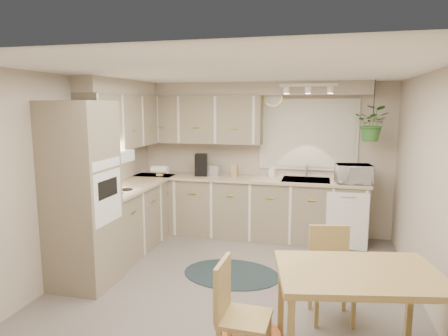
# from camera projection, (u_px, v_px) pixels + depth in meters

# --- Properties ---
(floor) EXTENTS (4.20, 4.20, 0.00)m
(floor) POSITION_uv_depth(u_px,v_px,m) (235.00, 285.00, 4.59)
(floor) COLOR slate
(floor) RESTS_ON ground
(ceiling) EXTENTS (4.20, 4.20, 0.00)m
(ceiling) POSITION_uv_depth(u_px,v_px,m) (236.00, 72.00, 4.21)
(ceiling) COLOR white
(ceiling) RESTS_ON wall_back
(wall_back) EXTENTS (4.00, 0.04, 2.40)m
(wall_back) POSITION_uv_depth(u_px,v_px,m) (263.00, 159.00, 6.41)
(wall_back) COLOR #B2A593
(wall_back) RESTS_ON floor
(wall_front) EXTENTS (4.00, 0.04, 2.40)m
(wall_front) POSITION_uv_depth(u_px,v_px,m) (161.00, 249.00, 2.39)
(wall_front) COLOR #B2A593
(wall_front) RESTS_ON floor
(wall_left) EXTENTS (0.04, 4.20, 2.40)m
(wall_left) POSITION_uv_depth(u_px,v_px,m) (75.00, 176.00, 4.87)
(wall_left) COLOR #B2A593
(wall_left) RESTS_ON floor
(wall_right) EXTENTS (0.04, 4.20, 2.40)m
(wall_right) POSITION_uv_depth(u_px,v_px,m) (433.00, 192.00, 3.93)
(wall_right) COLOR #B2A593
(wall_right) RESTS_ON floor
(base_cab_left) EXTENTS (0.60, 1.85, 0.90)m
(base_cab_left) POSITION_uv_depth(u_px,v_px,m) (133.00, 217.00, 5.76)
(base_cab_left) COLOR gray
(base_cab_left) RESTS_ON floor
(base_cab_back) EXTENTS (3.60, 0.60, 0.90)m
(base_cab_back) POSITION_uv_depth(u_px,v_px,m) (247.00, 208.00, 6.29)
(base_cab_back) COLOR gray
(base_cab_back) RESTS_ON floor
(counter_left) EXTENTS (0.64, 1.89, 0.04)m
(counter_left) POSITION_uv_depth(u_px,v_px,m) (132.00, 185.00, 5.68)
(counter_left) COLOR tan
(counter_left) RESTS_ON base_cab_left
(counter_back) EXTENTS (3.64, 0.64, 0.04)m
(counter_back) POSITION_uv_depth(u_px,v_px,m) (247.00, 179.00, 6.21)
(counter_back) COLOR tan
(counter_back) RESTS_ON base_cab_back
(oven_stack) EXTENTS (0.65, 0.65, 2.10)m
(oven_stack) POSITION_uv_depth(u_px,v_px,m) (82.00, 196.00, 4.46)
(oven_stack) COLOR gray
(oven_stack) RESTS_ON floor
(wall_oven_face) EXTENTS (0.02, 0.56, 0.58)m
(wall_oven_face) POSITION_uv_depth(u_px,v_px,m) (108.00, 197.00, 4.38)
(wall_oven_face) COLOR silver
(wall_oven_face) RESTS_ON oven_stack
(upper_cab_left) EXTENTS (0.35, 2.00, 0.75)m
(upper_cab_left) POSITION_uv_depth(u_px,v_px,m) (125.00, 121.00, 5.69)
(upper_cab_left) COLOR gray
(upper_cab_left) RESTS_ON wall_left
(upper_cab_back) EXTENTS (2.00, 0.35, 0.75)m
(upper_cab_back) POSITION_uv_depth(u_px,v_px,m) (200.00, 120.00, 6.39)
(upper_cab_back) COLOR gray
(upper_cab_back) RESTS_ON wall_back
(soffit_left) EXTENTS (0.30, 2.00, 0.20)m
(soffit_left) POSITION_uv_depth(u_px,v_px,m) (123.00, 87.00, 5.63)
(soffit_left) COLOR #B2A593
(soffit_left) RESTS_ON wall_left
(soffit_back) EXTENTS (3.60, 0.30, 0.20)m
(soffit_back) POSITION_uv_depth(u_px,v_px,m) (250.00, 89.00, 6.15)
(soffit_back) COLOR #B2A593
(soffit_back) RESTS_ON wall_back
(cooktop) EXTENTS (0.52, 0.58, 0.02)m
(cooktop) POSITION_uv_depth(u_px,v_px,m) (112.00, 192.00, 5.12)
(cooktop) COLOR silver
(cooktop) RESTS_ON counter_left
(range_hood) EXTENTS (0.40, 0.60, 0.14)m
(range_hood) POSITION_uv_depth(u_px,v_px,m) (109.00, 157.00, 5.06)
(range_hood) COLOR silver
(range_hood) RESTS_ON upper_cab_left
(window_blinds) EXTENTS (1.40, 0.02, 1.00)m
(window_blinds) POSITION_uv_depth(u_px,v_px,m) (308.00, 135.00, 6.16)
(window_blinds) COLOR silver
(window_blinds) RESTS_ON wall_back
(window_frame) EXTENTS (1.50, 0.02, 1.10)m
(window_frame) POSITION_uv_depth(u_px,v_px,m) (308.00, 135.00, 6.17)
(window_frame) COLOR beige
(window_frame) RESTS_ON wall_back
(sink) EXTENTS (0.70, 0.48, 0.10)m
(sink) POSITION_uv_depth(u_px,v_px,m) (306.00, 182.00, 6.01)
(sink) COLOR #9C9FA3
(sink) RESTS_ON counter_back
(dishwasher_front) EXTENTS (0.58, 0.02, 0.83)m
(dishwasher_front) POSITION_uv_depth(u_px,v_px,m) (347.00, 221.00, 5.64)
(dishwasher_front) COLOR silver
(dishwasher_front) RESTS_ON base_cab_back
(track_light_bar) EXTENTS (0.80, 0.04, 0.04)m
(track_light_bar) POSITION_uv_depth(u_px,v_px,m) (308.00, 85.00, 5.55)
(track_light_bar) COLOR silver
(track_light_bar) RESTS_ON ceiling
(wall_clock) EXTENTS (0.30, 0.03, 0.30)m
(wall_clock) POSITION_uv_depth(u_px,v_px,m) (273.00, 97.00, 6.20)
(wall_clock) COLOR #E8CF52
(wall_clock) RESTS_ON wall_back
(dining_table) EXTENTS (1.38, 1.05, 0.78)m
(dining_table) POSITION_uv_depth(u_px,v_px,m) (356.00, 317.00, 3.15)
(dining_table) COLOR tan
(dining_table) RESTS_ON floor
(chair_left) EXTENTS (0.42, 0.42, 0.86)m
(chair_left) POSITION_uv_depth(u_px,v_px,m) (245.00, 315.00, 3.11)
(chair_left) COLOR tan
(chair_left) RESTS_ON floor
(chair_back) EXTENTS (0.49, 0.49, 0.88)m
(chair_back) POSITION_uv_depth(u_px,v_px,m) (332.00, 275.00, 3.81)
(chair_back) COLOR tan
(chair_back) RESTS_ON floor
(braided_rug) EXTENTS (1.27, 1.00, 0.01)m
(braided_rug) POSITION_uv_depth(u_px,v_px,m) (231.00, 274.00, 4.89)
(braided_rug) COLOR black
(braided_rug) RESTS_ON floor
(microwave) EXTENTS (0.53, 0.34, 0.33)m
(microwave) POSITION_uv_depth(u_px,v_px,m) (354.00, 172.00, 5.72)
(microwave) COLOR silver
(microwave) RESTS_ON counter_back
(soap_bottle) EXTENTS (0.13, 0.22, 0.10)m
(soap_bottle) POSITION_uv_depth(u_px,v_px,m) (272.00, 174.00, 6.26)
(soap_bottle) COLOR silver
(soap_bottle) RESTS_ON counter_back
(hanging_plant) EXTENTS (0.60, 0.63, 0.39)m
(hanging_plant) POSITION_uv_depth(u_px,v_px,m) (373.00, 127.00, 5.57)
(hanging_plant) COLOR #326A2A
(hanging_plant) RESTS_ON ceiling
(coffee_maker) EXTENTS (0.24, 0.27, 0.34)m
(coffee_maker) POSITION_uv_depth(u_px,v_px,m) (201.00, 165.00, 6.36)
(coffee_maker) COLOR black
(coffee_maker) RESTS_ON counter_back
(toaster) EXTENTS (0.30, 0.21, 0.17)m
(toaster) POSITION_uv_depth(u_px,v_px,m) (212.00, 170.00, 6.35)
(toaster) COLOR #9C9FA3
(toaster) RESTS_ON counter_back
(knife_block) EXTENTS (0.10, 0.10, 0.20)m
(knife_block) POSITION_uv_depth(u_px,v_px,m) (235.00, 170.00, 6.30)
(knife_block) COLOR tan
(knife_block) RESTS_ON counter_back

